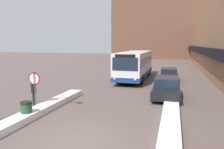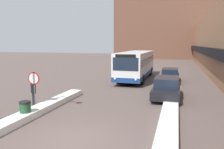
# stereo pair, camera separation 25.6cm
# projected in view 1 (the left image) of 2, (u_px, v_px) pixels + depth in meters

# --- Properties ---
(ground_plane) EXTENTS (160.00, 160.00, 0.00)m
(ground_plane) POSITION_uv_depth(u_px,v_px,m) (78.00, 141.00, 8.89)
(ground_plane) COLOR brown
(building_backdrop_far) EXTENTS (26.00, 8.00, 18.01)m
(building_backdrop_far) POSITION_uv_depth(u_px,v_px,m) (161.00, 25.00, 59.10)
(building_backdrop_far) COLOR brown
(building_backdrop_far) RESTS_ON ground_plane
(snow_bank_left) EXTENTS (0.90, 8.70, 0.36)m
(snow_bank_left) POSITION_uv_depth(u_px,v_px,m) (45.00, 107.00, 12.94)
(snow_bank_left) COLOR silver
(snow_bank_left) RESTS_ON ground_plane
(snow_bank_right) EXTENTS (0.90, 9.59, 0.31)m
(snow_bank_right) POSITION_uv_depth(u_px,v_px,m) (170.00, 124.00, 10.33)
(snow_bank_right) COLOR silver
(snow_bank_right) RESTS_ON ground_plane
(city_bus) EXTENTS (2.68, 10.77, 3.04)m
(city_bus) POSITION_uv_depth(u_px,v_px,m) (135.00, 64.00, 24.42)
(city_bus) COLOR silver
(city_bus) RESTS_ON ground_plane
(parked_car_front) EXTENTS (1.91, 4.50, 1.51)m
(parked_car_front) POSITION_uv_depth(u_px,v_px,m) (166.00, 88.00, 15.93)
(parked_car_front) COLOR black
(parked_car_front) RESTS_ON ground_plane
(parked_car_middle) EXTENTS (1.83, 4.48, 1.38)m
(parked_car_middle) POSITION_uv_depth(u_px,v_px,m) (169.00, 75.00, 22.86)
(parked_car_middle) COLOR navy
(parked_car_middle) RESTS_ON ground_plane
(stop_sign) EXTENTS (0.76, 0.08, 2.26)m
(stop_sign) POSITION_uv_depth(u_px,v_px,m) (35.00, 83.00, 12.91)
(stop_sign) COLOR gray
(stop_sign) RESTS_ON ground_plane
(pedestrian) EXTENTS (0.48, 0.45, 1.69)m
(pedestrian) POSITION_uv_depth(u_px,v_px,m) (34.00, 90.00, 13.69)
(pedestrian) COLOR #232328
(pedestrian) RESTS_ON ground_plane
(trash_bin) EXTENTS (0.59, 0.59, 0.95)m
(trash_bin) POSITION_uv_depth(u_px,v_px,m) (27.00, 110.00, 11.33)
(trash_bin) COLOR #234C2D
(trash_bin) RESTS_ON ground_plane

